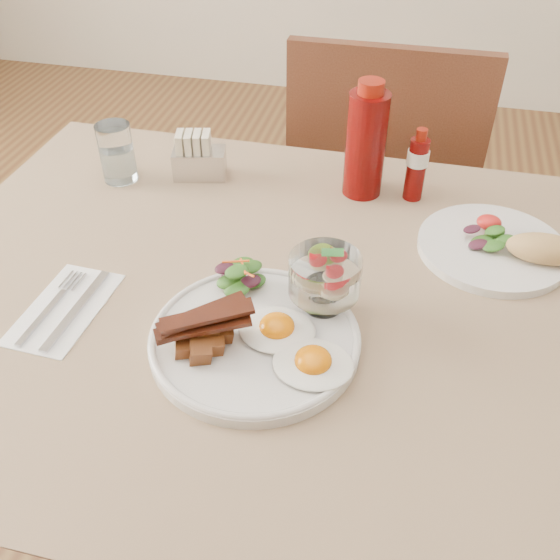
{
  "coord_description": "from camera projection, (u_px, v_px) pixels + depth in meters",
  "views": [
    {
      "loc": [
        0.06,
        -0.67,
        1.35
      ],
      "look_at": [
        -0.08,
        -0.05,
        0.82
      ],
      "focal_mm": 40.0,
      "sensor_mm": 36.0,
      "label": 1
    }
  ],
  "objects": [
    {
      "name": "table",
      "position": [
        341.0,
        345.0,
        0.95
      ],
      "size": [
        1.33,
        0.88,
        0.75
      ],
      "color": "brown",
      "rests_on": "ground"
    },
    {
      "name": "hot_sauce_bottle",
      "position": [
        417.0,
        166.0,
        1.07
      ],
      "size": [
        0.05,
        0.05,
        0.13
      ],
      "rotation": [
        0.0,
        0.0,
        -0.26
      ],
      "color": "#540504",
      "rests_on": "table"
    },
    {
      "name": "main_plate",
      "position": [
        255.0,
        340.0,
        0.83
      ],
      "size": [
        0.28,
        0.28,
        0.02
      ],
      "primitive_type": "cylinder",
      "color": "silver",
      "rests_on": "table"
    },
    {
      "name": "bacon_potato_pile",
      "position": [
        203.0,
        332.0,
        0.79
      ],
      "size": [
        0.12,
        0.1,
        0.06
      ],
      "rotation": [
        0.0,
        0.0,
        0.1
      ],
      "color": "brown",
      "rests_on": "main_plate"
    },
    {
      "name": "fried_eggs",
      "position": [
        294.0,
        345.0,
        0.8
      ],
      "size": [
        0.17,
        0.15,
        0.03
      ],
      "rotation": [
        0.0,
        0.0,
        -0.06
      ],
      "color": "white",
      "rests_on": "main_plate"
    },
    {
      "name": "side_salad",
      "position": [
        240.0,
        277.0,
        0.88
      ],
      "size": [
        0.08,
        0.07,
        0.04
      ],
      "rotation": [
        0.0,
        0.0,
        -0.15
      ],
      "color": "#1D5516",
      "rests_on": "main_plate"
    },
    {
      "name": "water_glass",
      "position": [
        117.0,
        156.0,
        1.13
      ],
      "size": [
        0.06,
        0.06,
        0.11
      ],
      "color": "white",
      "rests_on": "table"
    },
    {
      "name": "fruit_cup",
      "position": [
        325.0,
        276.0,
        0.83
      ],
      "size": [
        0.1,
        0.1,
        0.1
      ],
      "rotation": [
        0.0,
        0.0,
        -0.32
      ],
      "color": "white",
      "rests_on": "main_plate"
    },
    {
      "name": "chair_far",
      "position": [
        380.0,
        196.0,
        1.54
      ],
      "size": [
        0.42,
        0.42,
        0.93
      ],
      "color": "brown",
      "rests_on": "ground"
    },
    {
      "name": "sugar_caddy",
      "position": [
        198.0,
        159.0,
        1.14
      ],
      "size": [
        0.1,
        0.07,
        0.09
      ],
      "rotation": [
        0.0,
        0.0,
        0.23
      ],
      "color": "#BBBBC0",
      "rests_on": "table"
    },
    {
      "name": "napkin_cutlery",
      "position": [
        65.0,
        308.0,
        0.88
      ],
      "size": [
        0.11,
        0.18,
        0.01
      ],
      "rotation": [
        0.0,
        0.0,
        -0.05
      ],
      "color": "white",
      "rests_on": "table"
    },
    {
      "name": "second_plate",
      "position": [
        505.0,
        247.0,
        0.97
      ],
      "size": [
        0.25,
        0.23,
        0.06
      ],
      "rotation": [
        0.0,
        0.0,
        0.12
      ],
      "color": "silver",
      "rests_on": "table"
    },
    {
      "name": "ketchup_bottle",
      "position": [
        366.0,
        143.0,
        1.06
      ],
      "size": [
        0.09,
        0.09,
        0.21
      ],
      "rotation": [
        0.0,
        0.0,
        -0.3
      ],
      "color": "#540504",
      "rests_on": "table"
    }
  ]
}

